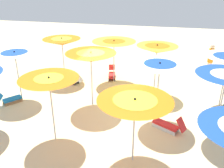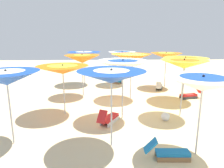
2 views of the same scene
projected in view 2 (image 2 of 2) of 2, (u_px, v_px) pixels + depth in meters
ground at (123, 104)px, 10.42m from camera, size 39.52×39.52×0.04m
beach_umbrella_0 at (166, 56)px, 13.36m from camera, size 2.01×2.01×2.36m
beach_umbrella_1 at (122, 54)px, 14.22m from camera, size 1.92×1.92×2.37m
beach_umbrella_2 at (84, 54)px, 14.23m from camera, size 2.30×2.30×2.36m
beach_umbrella_3 at (185, 60)px, 10.64m from camera, size 2.27×2.27×2.33m
beach_umbrella_4 at (131, 57)px, 10.89m from camera, size 2.12×2.12×2.50m
beach_umbrella_5 at (82, 59)px, 11.40m from camera, size 1.95×1.95×2.40m
beach_umbrella_6 at (184, 64)px, 8.41m from camera, size 1.91×1.91×2.48m
beach_umbrella_7 at (123, 65)px, 8.11m from camera, size 2.06×2.06×2.48m
beach_umbrella_8 at (63, 70)px, 8.64m from camera, size 2.19×2.19×2.21m
beach_umbrella_9 at (203, 84)px, 5.53m from camera, size 2.01×2.01×2.36m
beach_umbrella_10 at (111, 77)px, 5.96m from camera, size 2.03×2.03×2.45m
beach_umbrella_11 at (6, 78)px, 6.10m from camera, size 1.96×1.96×2.41m
lounger_0 at (159, 87)px, 13.16m from camera, size 0.74×1.26×0.57m
lounger_1 at (109, 118)px, 8.06m from camera, size 0.92×1.28×0.69m
lounger_2 at (115, 81)px, 14.94m from camera, size 1.07×0.95×0.56m
lounger_3 at (169, 152)px, 5.70m from camera, size 1.28×0.39×0.60m
lounger_4 at (190, 94)px, 11.31m from camera, size 1.29×0.62×0.67m
beach_ball at (165, 117)px, 8.31m from camera, size 0.35×0.35×0.35m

